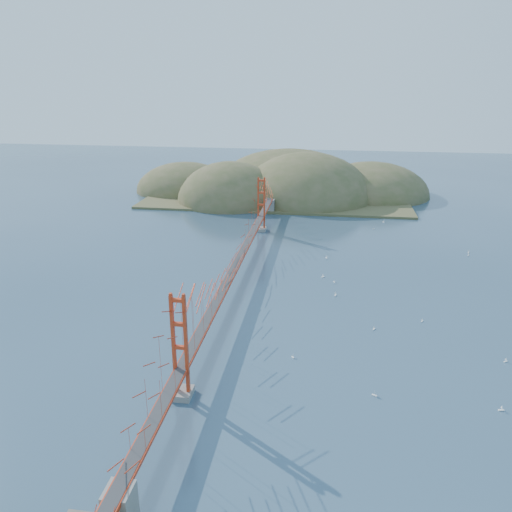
# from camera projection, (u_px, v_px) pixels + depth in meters

# --- Properties ---
(ground) EXTENTS (320.00, 320.00, 0.00)m
(ground) POSITION_uv_depth(u_px,v_px,m) (236.00, 285.00, 79.99)
(ground) COLOR #2E465D
(ground) RESTS_ON ground
(bridge) EXTENTS (2.20, 94.40, 12.00)m
(bridge) POSITION_uv_depth(u_px,v_px,m) (235.00, 243.00, 77.79)
(bridge) COLOR gray
(bridge) RESTS_ON ground
(far_headlands) EXTENTS (84.00, 58.00, 25.00)m
(far_headlands) POSITION_uv_depth(u_px,v_px,m) (287.00, 193.00, 143.46)
(far_headlands) COLOR brown
(far_headlands) RESTS_ON ground
(sailboat_4) EXTENTS (0.65, 0.65, 0.69)m
(sailboat_4) POSITION_uv_depth(u_px,v_px,m) (468.00, 252.00, 94.31)
(sailboat_4) COLOR white
(sailboat_4) RESTS_ON ground
(sailboat_6) EXTENTS (0.61, 0.61, 0.68)m
(sailboat_6) POSITION_uv_depth(u_px,v_px,m) (375.00, 395.00, 52.04)
(sailboat_6) COLOR white
(sailboat_6) RESTS_ON ground
(sailboat_3) EXTENTS (0.70, 0.70, 0.73)m
(sailboat_3) POSITION_uv_depth(u_px,v_px,m) (323.00, 276.00, 82.85)
(sailboat_3) COLOR white
(sailboat_3) RESTS_ON ground
(sailboat_0) EXTENTS (0.60, 0.66, 0.74)m
(sailboat_0) POSITION_uv_depth(u_px,v_px,m) (335.00, 295.00, 75.90)
(sailboat_0) COLOR white
(sailboat_0) RESTS_ON ground
(sailboat_10) EXTENTS (0.54, 0.54, 0.58)m
(sailboat_10) POSITION_uv_depth(u_px,v_px,m) (293.00, 357.00, 59.13)
(sailboat_10) COLOR white
(sailboat_10) RESTS_ON ground
(sailboat_16) EXTENTS (0.54, 0.54, 0.58)m
(sailboat_16) POSITION_uv_depth(u_px,v_px,m) (334.00, 281.00, 80.86)
(sailboat_16) COLOR white
(sailboat_16) RESTS_ON ground
(sailboat_12) EXTENTS (0.50, 0.43, 0.57)m
(sailboat_12) POSITION_uv_depth(u_px,v_px,m) (374.00, 229.00, 109.00)
(sailboat_12) COLOR white
(sailboat_12) RESTS_ON ground
(sailboat_1) EXTENTS (0.66, 0.66, 0.72)m
(sailboat_1) POSITION_uv_depth(u_px,v_px,m) (327.00, 257.00, 91.58)
(sailboat_1) COLOR white
(sailboat_1) RESTS_ON ground
(sailboat_14) EXTENTS (0.59, 0.59, 0.64)m
(sailboat_14) POSITION_uv_depth(u_px,v_px,m) (374.00, 329.00, 65.73)
(sailboat_14) COLOR white
(sailboat_14) RESTS_ON ground
(sailboat_15) EXTENTS (0.63, 0.63, 0.67)m
(sailboat_15) POSITION_uv_depth(u_px,v_px,m) (383.00, 222.00, 114.14)
(sailboat_15) COLOR white
(sailboat_15) RESTS_ON ground
(sailboat_2) EXTENTS (0.58, 0.50, 0.67)m
(sailboat_2) POSITION_uv_depth(u_px,v_px,m) (501.00, 409.00, 49.73)
(sailboat_2) COLOR white
(sailboat_2) RESTS_ON ground
(sailboat_9) EXTENTS (0.56, 0.56, 0.59)m
(sailboat_9) POSITION_uv_depth(u_px,v_px,m) (468.00, 255.00, 92.94)
(sailboat_9) COLOR white
(sailboat_9) RESTS_ON ground
(sailboat_13) EXTENTS (0.53, 0.53, 0.58)m
(sailboat_13) POSITION_uv_depth(u_px,v_px,m) (506.00, 361.00, 58.25)
(sailboat_13) COLOR white
(sailboat_13) RESTS_ON ground
(sailboat_extra_0) EXTENTS (0.53, 0.53, 0.58)m
(sailboat_extra_0) POSITION_uv_depth(u_px,v_px,m) (422.00, 321.00, 67.83)
(sailboat_extra_0) COLOR white
(sailboat_extra_0) RESTS_ON ground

